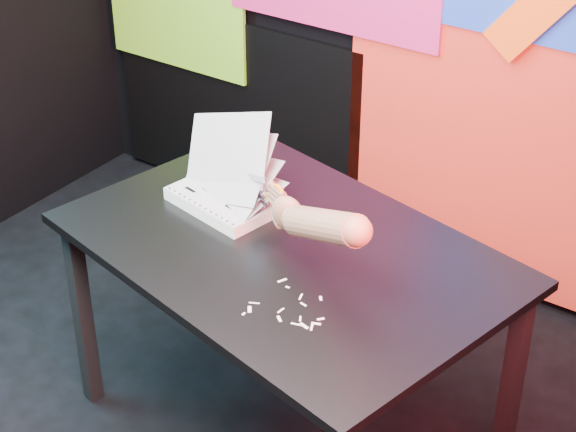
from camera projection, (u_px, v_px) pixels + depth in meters
The scene contains 7 objects.
room at pixel (108, 70), 2.42m from camera, with size 3.01×3.01×2.71m.
backdrop at pixel (402, 43), 3.62m from camera, with size 2.88×0.05×2.08m.
work_table at pixel (286, 268), 2.86m from camera, with size 1.45×1.12×0.75m.
printout_stack at pixel (228, 195), 3.01m from camera, with size 0.40×0.30×0.33m.
scissors at pixel (276, 202), 2.79m from camera, with size 0.22×0.11×0.14m.
hand_forearm at pixel (318, 223), 2.59m from camera, with size 0.45×0.25×0.23m.
paper_clippings at pixel (291, 311), 2.55m from camera, with size 0.21×0.20×0.00m.
Camera 1 is at (1.65, -1.59, 2.31)m, focal length 60.00 mm.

